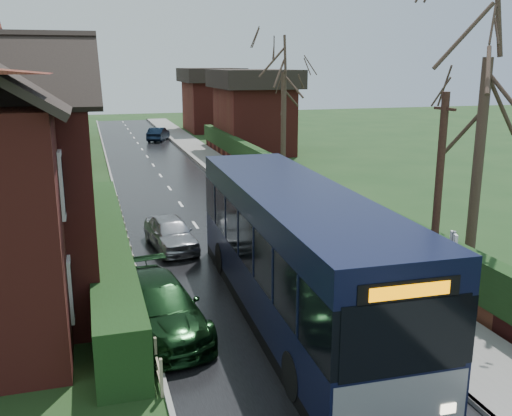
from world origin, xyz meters
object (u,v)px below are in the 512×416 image
object	(u,v)px
car_green	(158,307)
bus_stop_sign	(451,272)
bus	(295,255)
telegraph_pole	(437,205)
car_silver	(170,233)

from	to	relation	value
car_green	bus_stop_sign	bearing A→B (deg)	-30.72
bus	bus_stop_sign	size ratio (longest dim) A/B	4.04
car_green	bus_stop_sign	distance (m)	7.51
bus	telegraph_pole	bearing A→B (deg)	-9.43
bus	car_silver	distance (m)	7.60
bus	car_green	distance (m)	3.92
car_green	bus	bearing A→B (deg)	-10.66
bus_stop_sign	car_green	bearing A→B (deg)	176.89
car_silver	bus_stop_sign	distance (m)	11.32
telegraph_pole	car_green	bearing A→B (deg)	167.19
car_silver	telegraph_pole	distance (m)	10.39
bus_stop_sign	telegraph_pole	size ratio (longest dim) A/B	0.49
bus	telegraph_pole	size ratio (longest dim) A/B	1.97
car_green	telegraph_pole	size ratio (longest dim) A/B	0.77
bus	telegraph_pole	xyz separation A→B (m)	(3.87, -0.76, 1.32)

